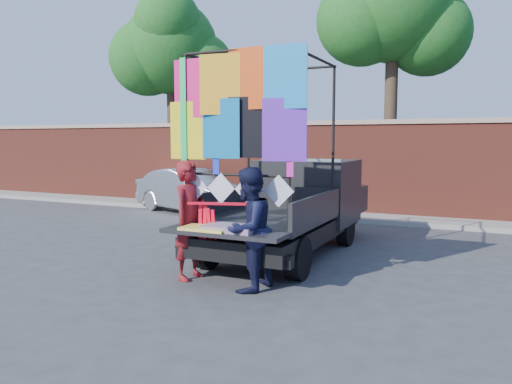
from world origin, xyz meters
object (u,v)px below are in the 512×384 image
at_px(pickup_truck, 298,204).
at_px(man, 248,229).
at_px(woman, 190,220).
at_px(sedan, 191,191).

relative_size(pickup_truck, man, 3.11).
bearing_deg(woman, pickup_truck, -10.53).
xyz_separation_m(sedan, woman, (3.68, -5.83, 0.26)).
bearing_deg(pickup_truck, sedan, 144.61).
xyz_separation_m(pickup_truck, sedan, (-4.40, 3.12, -0.21)).
xyz_separation_m(pickup_truck, woman, (-0.71, -2.71, 0.04)).
distance_m(woman, man, 1.06).
distance_m(sedan, woman, 6.90).
relative_size(pickup_truck, woman, 3.00).
height_order(pickup_truck, man, pickup_truck).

